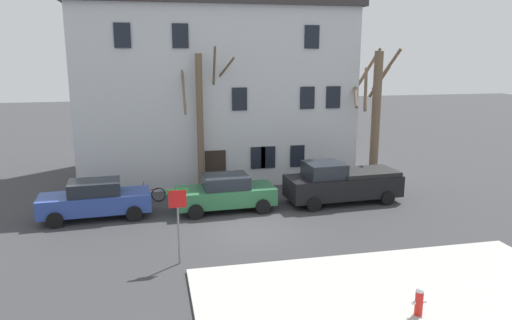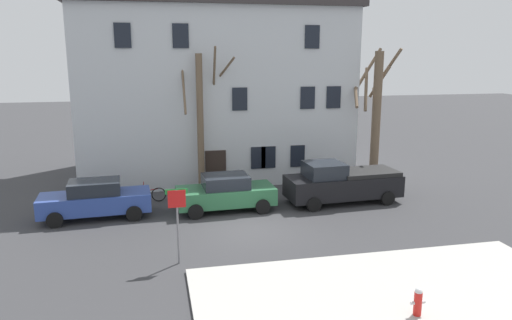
{
  "view_description": "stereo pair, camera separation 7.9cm",
  "coord_description": "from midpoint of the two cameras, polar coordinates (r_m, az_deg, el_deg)",
  "views": [
    {
      "loc": [
        -3.76,
        -18.56,
        7.1
      ],
      "look_at": [
        0.94,
        3.07,
        2.25
      ],
      "focal_mm": 33.89,
      "sensor_mm": 36.0,
      "label": 1
    },
    {
      "loc": [
        -3.68,
        -18.57,
        7.1
      ],
      "look_at": [
        0.94,
        3.07,
        2.25
      ],
      "focal_mm": 33.89,
      "sensor_mm": 36.0,
      "label": 2
    }
  ],
  "objects": [
    {
      "name": "tree_bare_mid",
      "position": [
        27.62,
        13.97,
        5.59
      ],
      "size": [
        2.83,
        2.39,
        7.46
      ],
      "color": "brown",
      "rests_on": "ground_plane"
    },
    {
      "name": "sidewalk_slab",
      "position": [
        14.96,
        17.42,
        -16.33
      ],
      "size": [
        11.9,
        7.45,
        0.12
      ],
      "primitive_type": "cube",
      "color": "#B7B5AD",
      "rests_on": "ground_plane"
    },
    {
      "name": "car_blue_sedan",
      "position": [
        22.45,
        -18.34,
        -4.44
      ],
      "size": [
        4.82,
        2.16,
        1.7
      ],
      "color": "#2D4799",
      "rests_on": "ground_plane"
    },
    {
      "name": "fire_hydrant",
      "position": [
        14.39,
        18.73,
        -15.5
      ],
      "size": [
        0.42,
        0.22,
        0.8
      ],
      "color": "red",
      "rests_on": "sidewalk_slab"
    },
    {
      "name": "tree_bare_near",
      "position": [
        24.9,
        -6.41,
        4.87
      ],
      "size": [
        2.6,
        2.6,
        7.5
      ],
      "color": "brown",
      "rests_on": "ground_plane"
    },
    {
      "name": "car_green_sedan",
      "position": [
        22.42,
        -3.5,
        -3.87
      ],
      "size": [
        4.55,
        2.23,
        1.68
      ],
      "color": "#2D6B42",
      "rests_on": "ground_plane"
    },
    {
      "name": "pickup_truck_black",
      "position": [
        23.89,
        10.21,
        -2.65
      ],
      "size": [
        5.67,
        2.44,
        2.04
      ],
      "color": "black",
      "rests_on": "ground_plane"
    },
    {
      "name": "building_main",
      "position": [
        29.42,
        -4.97,
        9.79
      ],
      "size": [
        15.65,
        8.66,
        11.45
      ],
      "color": "silver",
      "rests_on": "ground_plane"
    },
    {
      "name": "bicycle_leaning",
      "position": [
        24.32,
        -12.55,
        -4.0
      ],
      "size": [
        1.75,
        0.23,
        1.03
      ],
      "color": "black",
      "rests_on": "ground_plane"
    },
    {
      "name": "street_sign_pole",
      "position": [
        16.66,
        -9.15,
        -6.05
      ],
      "size": [
        0.76,
        0.07,
        2.68
      ],
      "color": "slate",
      "rests_on": "ground_plane"
    },
    {
      "name": "ground_plane",
      "position": [
        20.22,
        -0.69,
        -8.19
      ],
      "size": [
        120.0,
        120.0,
        0.0
      ],
      "primitive_type": "plane",
      "color": "#38383A"
    }
  ]
}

